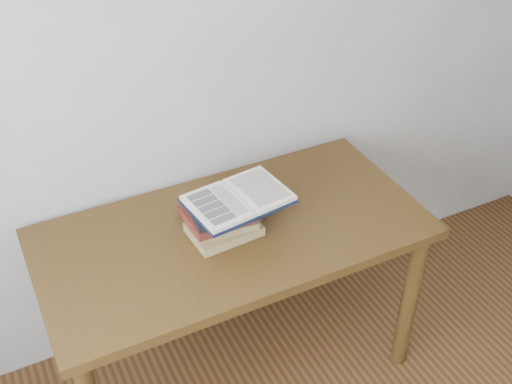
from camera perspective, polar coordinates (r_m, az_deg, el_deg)
desk at (r=2.26m, az=-2.02°, el=-5.28°), size 1.33×0.66×0.71m
book_stack at (r=2.14m, az=-2.97°, el=-2.34°), size 0.25×0.21×0.12m
open_book at (r=2.11m, az=-1.57°, el=-0.61°), size 0.36×0.27×0.03m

